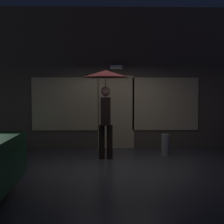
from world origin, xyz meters
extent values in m
plane|color=#423F44|center=(0.00, 0.00, 0.00)|extent=(18.00, 18.00, 0.00)
cube|color=brown|center=(0.00, 2.35, 2.13)|extent=(8.92, 0.30, 4.26)
cube|color=#F9D199|center=(0.00, 2.18, 1.10)|extent=(1.10, 0.04, 2.20)
cube|color=#F9D199|center=(-1.54, 2.18, 1.35)|extent=(2.01, 0.04, 1.60)
cube|color=#F9D199|center=(1.50, 2.18, 1.35)|extent=(2.01, 0.04, 1.60)
cube|color=white|center=(0.00, 2.10, 2.45)|extent=(0.36, 0.16, 0.12)
cylinder|color=black|center=(-0.22, 0.60, 0.43)|extent=(0.15, 0.15, 0.87)
cylinder|color=black|center=(-0.42, 0.60, 0.43)|extent=(0.15, 0.15, 0.87)
cube|color=black|center=(-0.32, 0.60, 1.22)|extent=(0.24, 0.46, 0.70)
cube|color=silver|center=(-0.45, 0.60, 1.22)|extent=(0.02, 0.14, 0.56)
cube|color=navy|center=(-0.45, 0.60, 1.20)|extent=(0.02, 0.05, 0.45)
sphere|color=tan|center=(-0.32, 0.60, 1.72)|extent=(0.24, 0.24, 0.24)
cylinder|color=slate|center=(-0.32, 0.60, 1.75)|extent=(0.02, 0.02, 1.00)
cone|color=#4C0C0C|center=(-0.32, 0.60, 2.16)|extent=(1.17, 1.17, 0.18)
cylinder|color=#9E998E|center=(1.29, 1.01, 0.29)|extent=(0.22, 0.22, 0.57)
cylinder|color=#9E998E|center=(-3.03, 1.61, 0.25)|extent=(0.25, 0.25, 0.50)
camera|label=1|loc=(-0.35, -7.38, 1.65)|focal=50.65mm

